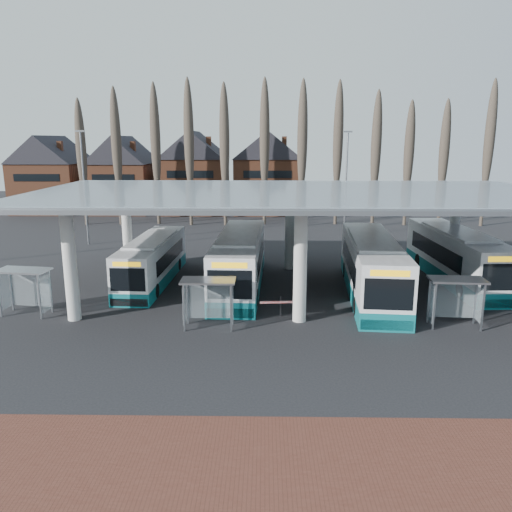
{
  "coord_description": "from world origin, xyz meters",
  "views": [
    {
      "loc": [
        -1.87,
        -22.54,
        9.39
      ],
      "look_at": [
        -2.37,
        7.0,
        2.47
      ],
      "focal_mm": 35.0,
      "sensor_mm": 36.0,
      "label": 1
    }
  ],
  "objects_px": {
    "bus_0": "(153,261)",
    "bus_2": "(372,267)",
    "shelter_1": "(209,292)",
    "bus_1": "(240,261)",
    "bus_3": "(455,256)",
    "shelter_0": "(25,281)",
    "shelter_2": "(456,291)"
  },
  "relations": [
    {
      "from": "bus_0",
      "to": "bus_2",
      "type": "height_order",
      "value": "bus_2"
    },
    {
      "from": "bus_0",
      "to": "shelter_1",
      "type": "xyz_separation_m",
      "value": [
        4.69,
        -8.29,
        0.43
      ]
    },
    {
      "from": "bus_1",
      "to": "bus_3",
      "type": "xyz_separation_m",
      "value": [
        14.6,
        1.73,
        -0.03
      ]
    },
    {
      "from": "bus_1",
      "to": "shelter_0",
      "type": "height_order",
      "value": "bus_1"
    },
    {
      "from": "bus_0",
      "to": "shelter_1",
      "type": "relative_size",
      "value": 4.0
    },
    {
      "from": "bus_2",
      "to": "shelter_0",
      "type": "bearing_deg",
      "value": -163.76
    },
    {
      "from": "shelter_0",
      "to": "bus_3",
      "type": "bearing_deg",
      "value": 23.14
    },
    {
      "from": "bus_1",
      "to": "shelter_1",
      "type": "bearing_deg",
      "value": -97.42
    },
    {
      "from": "bus_1",
      "to": "bus_2",
      "type": "xyz_separation_m",
      "value": [
        8.22,
        -1.56,
        0.03
      ]
    },
    {
      "from": "bus_0",
      "to": "shelter_1",
      "type": "distance_m",
      "value": 9.53
    },
    {
      "from": "bus_2",
      "to": "bus_1",
      "type": "bearing_deg",
      "value": 173.84
    },
    {
      "from": "bus_2",
      "to": "bus_3",
      "type": "xyz_separation_m",
      "value": [
        6.38,
        3.3,
        -0.06
      ]
    },
    {
      "from": "shelter_0",
      "to": "bus_1",
      "type": "bearing_deg",
      "value": 33.52
    },
    {
      "from": "bus_0",
      "to": "bus_3",
      "type": "xyz_separation_m",
      "value": [
        20.52,
        0.82,
        0.21
      ]
    },
    {
      "from": "bus_2",
      "to": "shelter_2",
      "type": "height_order",
      "value": "bus_2"
    },
    {
      "from": "bus_2",
      "to": "shelter_2",
      "type": "distance_m",
      "value": 6.31
    },
    {
      "from": "bus_1",
      "to": "shelter_2",
      "type": "relative_size",
      "value": 4.51
    },
    {
      "from": "shelter_0",
      "to": "shelter_2",
      "type": "height_order",
      "value": "shelter_0"
    },
    {
      "from": "bus_3",
      "to": "shelter_1",
      "type": "xyz_separation_m",
      "value": [
        -15.83,
        -9.11,
        0.22
      ]
    },
    {
      "from": "bus_0",
      "to": "shelter_0",
      "type": "xyz_separation_m",
      "value": [
        -5.52,
        -6.52,
        0.44
      ]
    },
    {
      "from": "bus_2",
      "to": "shelter_0",
      "type": "height_order",
      "value": "bus_2"
    },
    {
      "from": "bus_1",
      "to": "shelter_1",
      "type": "height_order",
      "value": "bus_1"
    },
    {
      "from": "shelter_0",
      "to": "shelter_2",
      "type": "distance_m",
      "value": 22.81
    },
    {
      "from": "bus_3",
      "to": "shelter_2",
      "type": "relative_size",
      "value": 4.43
    },
    {
      "from": "shelter_0",
      "to": "shelter_1",
      "type": "bearing_deg",
      "value": -2.42
    },
    {
      "from": "bus_0",
      "to": "bus_1",
      "type": "relative_size",
      "value": 0.86
    },
    {
      "from": "bus_1",
      "to": "shelter_0",
      "type": "relative_size",
      "value": 4.38
    },
    {
      "from": "bus_1",
      "to": "bus_3",
      "type": "distance_m",
      "value": 14.7
    },
    {
      "from": "bus_2",
      "to": "shelter_1",
      "type": "relative_size",
      "value": 4.77
    },
    {
      "from": "bus_0",
      "to": "bus_1",
      "type": "bearing_deg",
      "value": -6.52
    },
    {
      "from": "bus_0",
      "to": "bus_2",
      "type": "distance_m",
      "value": 14.36
    },
    {
      "from": "shelter_0",
      "to": "shelter_1",
      "type": "height_order",
      "value": "shelter_0"
    }
  ]
}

